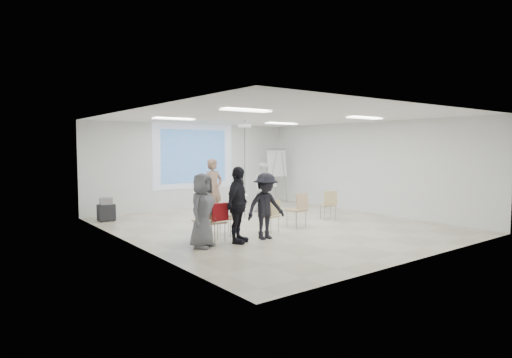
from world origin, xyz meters
TOP-DOWN VIEW (x-y plane):
  - floor at (0.00, 0.00)m, footprint 8.00×9.00m
  - ceiling at (0.00, 0.00)m, footprint 8.00×9.00m
  - wall_back at (0.00, 4.55)m, footprint 8.00×0.10m
  - wall_left at (-4.05, 0.00)m, footprint 0.10×9.00m
  - wall_right at (4.05, 0.00)m, footprint 0.10×9.00m
  - projection_halo at (0.00, 4.49)m, footprint 3.20×0.01m
  - projection_image at (0.00, 4.47)m, footprint 2.60×0.01m
  - pedestal_table at (0.45, 2.25)m, footprint 0.54×0.54m
  - player_left at (-0.71, 2.01)m, footprint 0.84×0.66m
  - player_right at (1.40, 2.14)m, footprint 1.08×0.99m
  - controller_left at (-0.53, 2.26)m, footprint 0.06×0.11m
  - controller_right at (1.22, 2.39)m, footprint 0.08×0.11m
  - chair_far_left at (-2.57, -0.69)m, footprint 0.50×0.53m
  - chair_left_mid at (-2.38, -0.85)m, footprint 0.44×0.48m
  - chair_left_inner at (-1.64, -0.37)m, footprint 0.51×0.53m
  - chair_center at (-0.67, -0.77)m, footprint 0.48×0.50m
  - chair_right_inner at (0.32, -0.68)m, footprint 0.48×0.51m
  - chair_right_far at (1.89, -0.31)m, footprint 0.56×0.57m
  - red_jacket at (-2.37, -0.99)m, footprint 0.41×0.11m
  - laptop at (-1.66, -0.28)m, footprint 0.37×0.31m
  - audience_left at (-2.02, -1.19)m, footprint 1.35×1.23m
  - audience_mid at (-1.26, -1.25)m, footprint 1.19×0.70m
  - audience_outer at (-2.88, -1.10)m, footprint 1.06×0.95m
  - flipchart_easel at (3.13, 3.61)m, footprint 0.89×0.70m
  - av_cart at (-3.48, 3.52)m, footprint 0.48×0.40m
  - ceiling_projector at (0.10, 1.49)m, footprint 0.30×0.25m
  - fluor_panel_nw at (-2.00, 2.00)m, footprint 1.20×0.30m
  - fluor_panel_ne at (2.00, 2.00)m, footprint 1.20×0.30m
  - fluor_panel_sw at (-2.00, -1.50)m, footprint 1.20×0.30m
  - fluor_panel_se at (2.00, -1.50)m, footprint 1.20×0.30m

SIDE VIEW (x-z plane):
  - floor at x=0.00m, z-range -0.10..0.00m
  - av_cart at x=-3.48m, z-range -0.03..0.67m
  - pedestal_table at x=0.45m, z-range 0.04..0.69m
  - laptop at x=-1.66m, z-range 0.45..0.47m
  - chair_center at x=-0.67m, z-range 0.08..0.92m
  - chair_left_inner at x=-1.64m, z-range 0.08..0.93m
  - chair_right_far at x=1.89m, z-range 0.08..0.96m
  - chair_left_mid at x=-2.38m, z-range 0.08..0.99m
  - chair_right_inner at x=0.32m, z-range 0.09..1.04m
  - chair_far_left at x=-2.57m, z-range 0.09..1.05m
  - red_jacket at x=-2.37m, z-range 0.53..0.91m
  - audience_mid at x=-1.26m, z-range 0.00..1.78m
  - audience_outer at x=-2.88m, z-range 0.00..1.81m
  - player_right at x=1.40m, z-range 0.00..1.82m
  - audience_left at x=-2.02m, z-range 0.00..2.00m
  - player_left at x=-0.71m, z-range 0.00..2.07m
  - controller_right at x=1.22m, z-range 1.21..1.25m
  - controller_left at x=-0.53m, z-range 1.34..1.38m
  - wall_back at x=0.00m, z-range 0.00..3.00m
  - wall_left at x=-4.05m, z-range 0.00..3.00m
  - wall_right at x=4.05m, z-range 0.00..3.00m
  - flipchart_easel at x=3.13m, z-range 0.50..2.63m
  - projection_halo at x=0.00m, z-range 0.70..3.00m
  - projection_image at x=0.00m, z-range 0.90..2.80m
  - ceiling_projector at x=0.10m, z-range 1.19..4.19m
  - fluor_panel_nw at x=-2.00m, z-range 2.96..2.98m
  - fluor_panel_ne at x=2.00m, z-range 2.96..2.98m
  - fluor_panel_sw at x=-2.00m, z-range 2.96..2.98m
  - fluor_panel_se at x=2.00m, z-range 2.96..2.98m
  - ceiling at x=0.00m, z-range 3.00..3.10m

